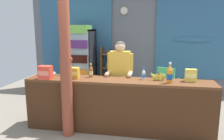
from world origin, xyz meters
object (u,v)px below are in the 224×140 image
(shopkeeper, at_px, (120,72))
(soda_bottle_cola, at_px, (63,69))
(soda_bottle_water, at_px, (144,74))
(pastry_tray, at_px, (47,73))
(soda_bottle_orange_soda, at_px, (170,74))
(snack_box_crackers, at_px, (45,72))
(stall_counter, at_px, (117,101))
(timber_post, at_px, (66,63))
(snack_box_instant_noodle, at_px, (191,75))
(bottle_shelf_rack, at_px, (110,69))
(drink_fridge, at_px, (81,57))
(soda_bottle_iced_tea, at_px, (91,71))
(snack_box_choco_powder, at_px, (74,73))
(banana_bunch, at_px, (159,77))
(plastic_lawn_chair, at_px, (167,82))

(shopkeeper, distance_m, soda_bottle_cola, 1.06)
(soda_bottle_water, height_order, pastry_tray, soda_bottle_water)
(soda_bottle_orange_soda, xyz_separation_m, soda_bottle_water, (-0.41, 0.18, -0.06))
(soda_bottle_water, relative_size, snack_box_crackers, 0.87)
(stall_counter, xyz_separation_m, timber_post, (-0.79, -0.23, 0.66))
(soda_bottle_cola, height_order, pastry_tray, soda_bottle_cola)
(soda_bottle_water, distance_m, soda_bottle_cola, 1.48)
(snack_box_instant_noodle, distance_m, snack_box_crackers, 2.42)
(bottle_shelf_rack, bearing_deg, pastry_tray, -111.61)
(timber_post, height_order, snack_box_crackers, timber_post)
(timber_post, relative_size, soda_bottle_water, 12.67)
(drink_fridge, xyz_separation_m, soda_bottle_water, (1.72, -1.84, -0.02))
(soda_bottle_iced_tea, relative_size, snack_box_choco_powder, 1.32)
(stall_counter, height_order, snack_box_instant_noodle, snack_box_instant_noodle)
(stall_counter, height_order, shopkeeper, shopkeeper)
(soda_bottle_iced_tea, distance_m, snack_box_choco_powder, 0.30)
(drink_fridge, height_order, shopkeeper, drink_fridge)
(drink_fridge, xyz_separation_m, snack_box_instant_noodle, (2.48, -1.85, 0.00))
(soda_bottle_water, bearing_deg, soda_bottle_cola, 176.43)
(soda_bottle_water, relative_size, snack_box_instant_noodle, 0.98)
(bottle_shelf_rack, distance_m, snack_box_instant_noodle, 2.79)
(soda_bottle_iced_tea, xyz_separation_m, banana_bunch, (1.17, -0.05, -0.04))
(bottle_shelf_rack, relative_size, soda_bottle_iced_tea, 5.09)
(stall_counter, bearing_deg, bottle_shelf_rack, 103.69)
(drink_fridge, distance_m, plastic_lawn_chair, 2.31)
(bottle_shelf_rack, relative_size, pastry_tray, 3.68)
(soda_bottle_cola, distance_m, pastry_tray, 0.34)
(shopkeeper, bearing_deg, snack_box_crackers, -152.49)
(stall_counter, relative_size, bottle_shelf_rack, 2.52)
(timber_post, bearing_deg, snack_box_crackers, 160.75)
(shopkeeper, bearing_deg, pastry_tray, -168.75)
(drink_fridge, bearing_deg, plastic_lawn_chair, -7.22)
(snack_box_crackers, bearing_deg, soda_bottle_water, 9.56)
(soda_bottle_cola, xyz_separation_m, banana_bunch, (1.73, -0.14, -0.04))
(snack_box_instant_noodle, bearing_deg, soda_bottle_orange_soda, -153.61)
(soda_bottle_orange_soda, relative_size, soda_bottle_iced_tea, 1.35)
(pastry_tray, bearing_deg, plastic_lawn_chair, 32.59)
(drink_fridge, xyz_separation_m, pastry_tray, (-0.09, -1.76, -0.08))
(snack_box_crackers, bearing_deg, drink_fridge, 91.97)
(timber_post, relative_size, soda_bottle_iced_tea, 10.30)
(snack_box_crackers, height_order, banana_bunch, snack_box_crackers)
(timber_post, relative_size, snack_box_crackers, 11.07)
(plastic_lawn_chair, xyz_separation_m, soda_bottle_orange_soda, (-0.10, -1.74, 0.55))
(banana_bunch, bearing_deg, snack_box_choco_powder, -176.49)
(shopkeeper, xyz_separation_m, pastry_tray, (-1.35, -0.27, -0.02))
(plastic_lawn_chair, distance_m, soda_bottle_water, 1.71)
(plastic_lawn_chair, bearing_deg, bottle_shelf_rack, 159.15)
(plastic_lawn_chair, relative_size, soda_bottle_water, 4.30)
(bottle_shelf_rack, height_order, soda_bottle_iced_tea, bottle_shelf_rack)
(soda_bottle_orange_soda, height_order, snack_box_instant_noodle, soda_bottle_orange_soda)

